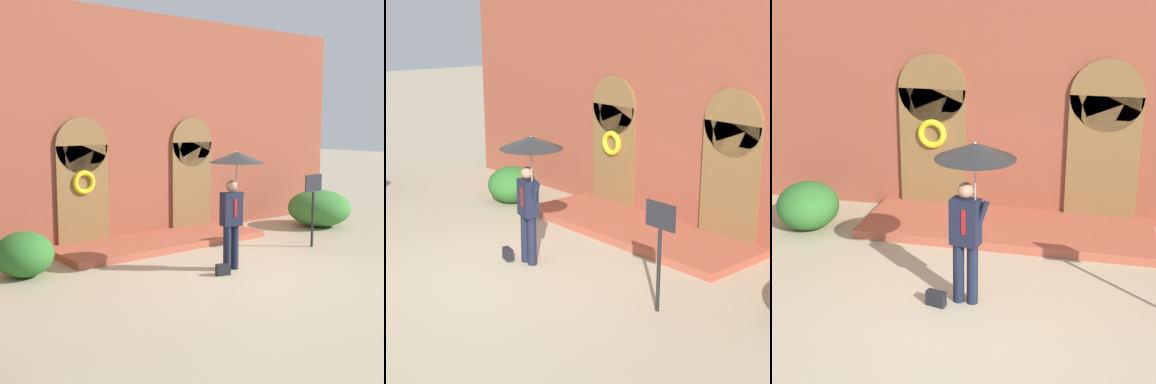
# 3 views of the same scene
# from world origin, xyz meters

# --- Properties ---
(ground_plane) EXTENTS (80.00, 80.00, 0.00)m
(ground_plane) POSITION_xyz_m (0.00, 0.00, 0.00)
(ground_plane) COLOR tan
(building_facade) EXTENTS (14.00, 2.30, 5.60)m
(building_facade) POSITION_xyz_m (-0.00, 4.15, 2.68)
(building_facade) COLOR brown
(building_facade) RESTS_ON ground
(person_with_umbrella) EXTENTS (1.10, 1.10, 2.36)m
(person_with_umbrella) POSITION_xyz_m (-0.04, 0.39, 1.91)
(person_with_umbrella) COLOR #191E33
(person_with_umbrella) RESTS_ON ground
(handbag) EXTENTS (0.30, 0.18, 0.22)m
(handbag) POSITION_xyz_m (-0.52, 0.19, 0.11)
(handbag) COLOR black
(handbag) RESTS_ON ground
(sign_post) EXTENTS (0.56, 0.06, 1.72)m
(sign_post) POSITION_xyz_m (2.71, 0.69, 1.16)
(sign_post) COLOR black
(sign_post) RESTS_ON ground
(shrub_left) EXTENTS (1.12, 1.17, 0.86)m
(shrub_left) POSITION_xyz_m (-3.57, 2.46, 0.43)
(shrub_left) COLOR #2D6B28
(shrub_left) RESTS_ON ground
(shrub_right) EXTENTS (1.75, 1.76, 1.03)m
(shrub_right) POSITION_xyz_m (4.87, 2.24, 0.51)
(shrub_right) COLOR #387A33
(shrub_right) RESTS_ON ground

